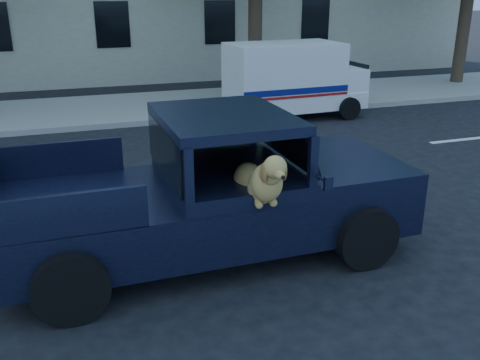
{
  "coord_description": "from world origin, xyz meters",
  "views": [
    {
      "loc": [
        -0.99,
        -6.73,
        3.54
      ],
      "look_at": [
        1.07,
        -0.62,
        1.18
      ],
      "focal_mm": 40.0,
      "sensor_mm": 36.0,
      "label": 1
    }
  ],
  "objects": [
    {
      "name": "ground",
      "position": [
        0.0,
        0.0,
        0.0
      ],
      "size": [
        120.0,
        120.0,
        0.0
      ],
      "primitive_type": "plane",
      "color": "black",
      "rests_on": "ground"
    },
    {
      "name": "pickup_truck",
      "position": [
        0.63,
        -0.24,
        0.67
      ],
      "size": [
        5.54,
        2.84,
        1.97
      ],
      "rotation": [
        0.0,
        0.0,
        0.01
      ],
      "color": "black",
      "rests_on": "ground"
    },
    {
      "name": "far_sidewalk",
      "position": [
        0.0,
        9.2,
        0.07
      ],
      "size": [
        60.0,
        4.0,
        0.15
      ],
      "primitive_type": "cube",
      "color": "gray",
      "rests_on": "ground"
    },
    {
      "name": "lane_stripes",
      "position": [
        2.0,
        3.4,
        0.01
      ],
      "size": [
        21.6,
        0.14,
        0.01
      ],
      "primitive_type": null,
      "color": "silver",
      "rests_on": "ground"
    },
    {
      "name": "mail_truck",
      "position": [
        5.14,
        6.93,
        0.9
      ],
      "size": [
        3.84,
        2.07,
        2.06
      ],
      "rotation": [
        0.0,
        0.0,
        0.05
      ],
      "color": "silver",
      "rests_on": "ground"
    }
  ]
}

